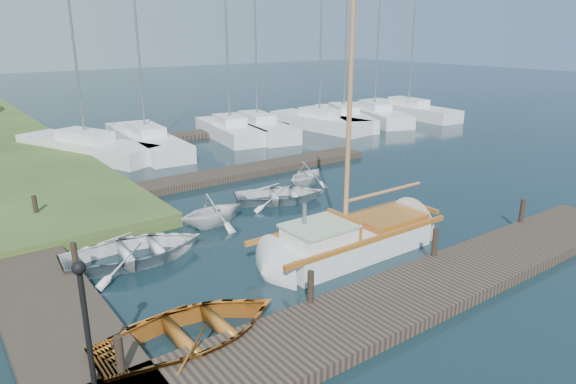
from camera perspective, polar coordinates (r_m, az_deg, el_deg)
ground at (r=17.76m, az=-0.00°, el=-3.69°), size 160.00×160.00×0.00m
near_dock at (r=13.75m, az=15.17°, el=-10.28°), size 18.00×2.20×0.30m
left_dock at (r=16.70m, az=-27.43°, el=-6.65°), size 2.20×18.00×0.30m
far_dock at (r=23.93m, az=-5.33°, el=2.22°), size 14.00×1.60×0.30m
pontoon at (r=35.96m, az=-2.20°, el=7.42°), size 30.00×1.60×0.30m
mooring_post_0 at (r=10.39m, az=-18.20°, el=-16.87°), size 0.16×0.16×0.80m
mooring_post_1 at (r=12.19m, az=2.52°, el=-10.49°), size 0.16×0.16×0.80m
mooring_post_2 at (r=15.16m, az=16.00°, el=-5.38°), size 0.16×0.16×0.80m
mooring_post_3 at (r=18.75m, az=24.58°, el=-1.91°), size 0.16×0.16×0.80m
mooring_post_4 at (r=14.81m, az=-22.60°, el=-6.66°), size 0.16×0.16×0.80m
mooring_post_5 at (r=19.44m, az=-26.27°, el=-1.49°), size 0.16×0.16×0.80m
lamp_post at (r=9.69m, az=-21.71°, el=-11.83°), size 0.24×0.24×2.44m
sailboat at (r=15.69m, az=7.30°, el=-5.43°), size 7.15×2.01×9.83m
dinghy at (r=11.38m, az=-10.55°, el=-14.58°), size 4.15×2.98×0.85m
tender_a at (r=15.58m, az=-16.68°, el=-5.93°), size 4.28×3.22×0.84m
tender_b at (r=17.68m, az=-8.41°, el=-1.80°), size 2.55×2.24×1.27m
tender_c at (r=20.11m, az=-0.91°, el=-0.04°), size 4.24×3.71×0.73m
tender_d at (r=22.12m, az=2.05°, el=2.20°), size 2.78×2.60×1.19m
marina_boat_0 at (r=29.43m, az=-21.54°, el=4.79°), size 5.51×9.09×11.76m
marina_boat_1 at (r=30.21m, az=-15.51°, el=5.66°), size 2.80×9.43×10.83m
marina_boat_2 at (r=32.39m, az=-6.49°, el=6.97°), size 3.18×7.12×10.57m
marina_boat_3 at (r=33.38m, az=-3.46°, el=7.37°), size 3.47×8.41×12.04m
marina_boat_4 at (r=35.39m, az=3.49°, el=7.94°), size 3.09×7.90×11.64m
marina_boat_5 at (r=37.38m, az=6.19°, el=8.37°), size 5.45×8.59×10.89m
marina_boat_6 at (r=39.05m, az=9.57°, el=8.61°), size 4.79×8.45×10.48m
marina_boat_7 at (r=41.81m, az=13.20°, el=8.97°), size 2.79×9.16×11.12m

